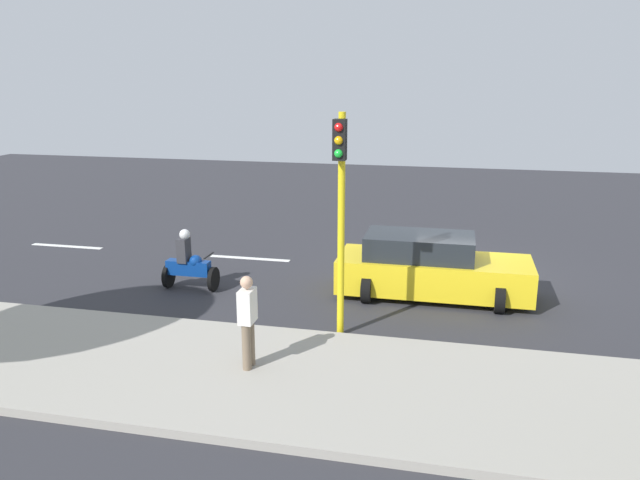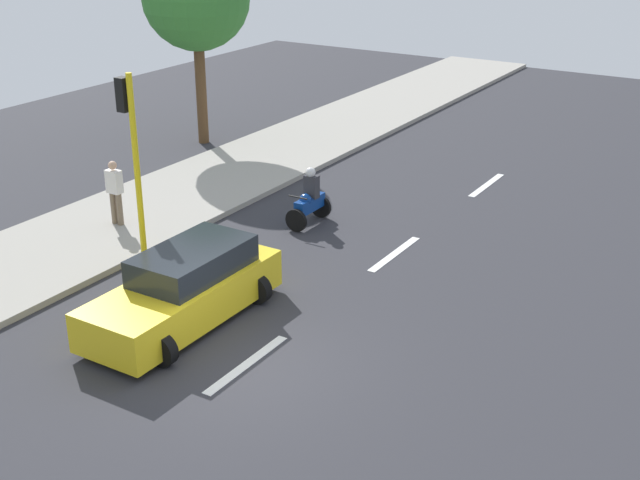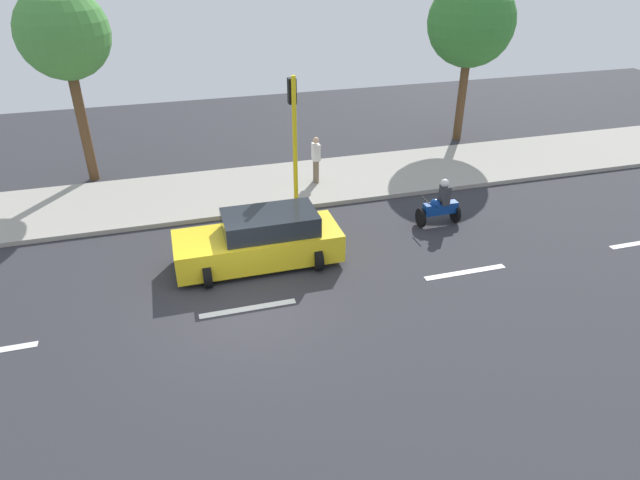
{
  "view_description": "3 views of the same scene",
  "coord_description": "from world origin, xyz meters",
  "views": [
    {
      "loc": [
        16.27,
        -0.26,
        5.15
      ],
      "look_at": [
        1.05,
        -3.67,
        0.97
      ],
      "focal_mm": 34.5,
      "sensor_mm": 36.0,
      "label": 1
    },
    {
      "loc": [
        -8.26,
        10.74,
        8.16
      ],
      "look_at": [
        0.01,
        -2.59,
        1.58
      ],
      "focal_mm": 47.17,
      "sensor_mm": 36.0,
      "label": 2
    },
    {
      "loc": [
        -11.03,
        1.32,
        8.13
      ],
      "look_at": [
        0.19,
        -1.91,
        1.55
      ],
      "focal_mm": 30.73,
      "sensor_mm": 36.0,
      "label": 3
    }
  ],
  "objects": [
    {
      "name": "pedestrian_near_signal",
      "position": [
        6.82,
        -3.67,
        1.06
      ],
      "size": [
        0.4,
        0.24,
        1.69
      ],
      "color": "#72604C",
      "rests_on": "sidewalk"
    },
    {
      "name": "car_yellow_cab",
      "position": [
        2.05,
        -0.74,
        0.71
      ],
      "size": [
        2.12,
        4.54,
        1.52
      ],
      "color": "yellow",
      "rests_on": "ground"
    },
    {
      "name": "street_tree_south",
      "position": [
        9.7,
        4.2,
        5.16
      ],
      "size": [
        3.04,
        3.04,
        6.74
      ],
      "color": "brown",
      "rests_on": "ground"
    },
    {
      "name": "street_tree_center",
      "position": [
        10.08,
        -11.16,
        4.9
      ],
      "size": [
        3.55,
        3.55,
        6.71
      ],
      "color": "brown",
      "rests_on": "ground"
    },
    {
      "name": "traffic_light_corner",
      "position": [
        4.85,
        -2.41,
        2.93
      ],
      "size": [
        0.49,
        0.24,
        4.5
      ],
      "color": "yellow",
      "rests_on": "ground"
    },
    {
      "name": "lane_stripe_mid",
      "position": [
        0.0,
        0.0,
        0.01
      ],
      "size": [
        0.2,
        2.4,
        0.01
      ],
      "primitive_type": "cube",
      "color": "white",
      "rests_on": "ground"
    },
    {
      "name": "lane_stripe_north",
      "position": [
        0.0,
        -6.0,
        0.01
      ],
      "size": [
        0.2,
        2.4,
        0.01
      ],
      "primitive_type": "cube",
      "color": "white",
      "rests_on": "ground"
    },
    {
      "name": "motorcycle",
      "position": [
        2.82,
        -6.6,
        0.64
      ],
      "size": [
        0.6,
        1.3,
        1.53
      ],
      "color": "black",
      "rests_on": "ground"
    },
    {
      "name": "ground_plane",
      "position": [
        0.0,
        0.0,
        -0.05
      ],
      "size": [
        40.0,
        60.0,
        0.1
      ],
      "primitive_type": "cube",
      "color": "#2D2D33"
    },
    {
      "name": "sidewalk",
      "position": [
        7.0,
        0.0,
        0.07
      ],
      "size": [
        4.0,
        60.0,
        0.15
      ],
      "primitive_type": "cube",
      "color": "#9E998E",
      "rests_on": "ground"
    }
  ]
}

